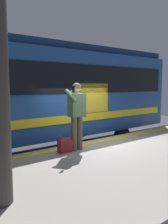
{
  "coord_description": "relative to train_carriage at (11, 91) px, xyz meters",
  "views": [
    {
      "loc": [
        4.4,
        5.24,
        2.6
      ],
      "look_at": [
        0.45,
        0.3,
        1.88
      ],
      "focal_mm": 38.18,
      "sensor_mm": 36.0,
      "label": 1
    }
  ],
  "objects": [
    {
      "name": "ground_plane",
      "position": [
        -1.46,
        2.2,
        -2.41
      ],
      "size": [
        26.78,
        26.78,
        0.0
      ],
      "primitive_type": "plane",
      "color": "#3D3D3F"
    },
    {
      "name": "platform",
      "position": [
        -1.46,
        4.07,
        -1.92
      ],
      "size": [
        17.85,
        3.75,
        0.98
      ],
      "primitive_type": "cube",
      "color": "#9E998E",
      "rests_on": "ground"
    },
    {
      "name": "safety_line",
      "position": [
        -1.46,
        2.5,
        -1.43
      ],
      "size": [
        17.49,
        0.16,
        0.01
      ],
      "primitive_type": "cube",
      "color": "yellow",
      "rests_on": "platform"
    },
    {
      "name": "track_rail_near",
      "position": [
        -1.46,
        0.71,
        -2.33
      ],
      "size": [
        23.21,
        0.08,
        0.16
      ],
      "primitive_type": "cube",
      "color": "slate",
      "rests_on": "ground"
    },
    {
      "name": "track_rail_far",
      "position": [
        -1.46,
        -0.72,
        -2.33
      ],
      "size": [
        23.21,
        0.08,
        0.16
      ],
      "primitive_type": "cube",
      "color": "slate",
      "rests_on": "ground"
    },
    {
      "name": "train_carriage",
      "position": [
        0.0,
        0.0,
        0.0
      ],
      "size": [
        12.04,
        3.12,
        3.75
      ],
      "color": "#1E478C",
      "rests_on": "ground"
    },
    {
      "name": "passenger",
      "position": [
        -0.56,
        2.77,
        -0.45
      ],
      "size": [
        0.57,
        0.55,
        1.67
      ],
      "color": "brown",
      "rests_on": "platform"
    },
    {
      "name": "handbag",
      "position": [
        -0.2,
        2.77,
        -1.26
      ],
      "size": [
        0.35,
        0.32,
        0.38
      ],
      "color": "maroon",
      "rests_on": "platform"
    }
  ]
}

